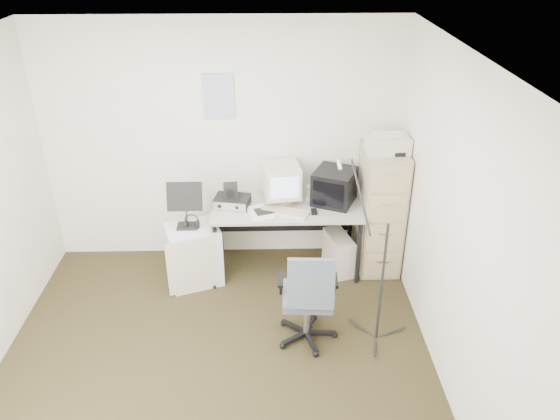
{
  "coord_description": "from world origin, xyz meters",
  "views": [
    {
      "loc": [
        0.43,
        -3.35,
        3.26
      ],
      "look_at": [
        0.55,
        0.95,
        0.95
      ],
      "focal_mm": 35.0,
      "sensor_mm": 36.0,
      "label": 1
    }
  ],
  "objects_px": {
    "filing_cabinet": "(380,210)",
    "side_cart": "(194,255)",
    "desk": "(286,237)",
    "office_chair": "(307,294)"
  },
  "relations": [
    {
      "from": "filing_cabinet",
      "to": "desk",
      "type": "height_order",
      "value": "filing_cabinet"
    },
    {
      "from": "filing_cabinet",
      "to": "side_cart",
      "type": "distance_m",
      "value": 1.93
    },
    {
      "from": "filing_cabinet",
      "to": "desk",
      "type": "distance_m",
      "value": 0.99
    },
    {
      "from": "filing_cabinet",
      "to": "office_chair",
      "type": "distance_m",
      "value": 1.41
    },
    {
      "from": "filing_cabinet",
      "to": "side_cart",
      "type": "xyz_separation_m",
      "value": [
        -1.88,
        -0.25,
        -0.34
      ]
    },
    {
      "from": "desk",
      "to": "side_cart",
      "type": "relative_size",
      "value": 2.44
    },
    {
      "from": "desk",
      "to": "side_cart",
      "type": "height_order",
      "value": "desk"
    },
    {
      "from": "desk",
      "to": "office_chair",
      "type": "relative_size",
      "value": 1.61
    },
    {
      "from": "desk",
      "to": "office_chair",
      "type": "bearing_deg",
      "value": -83.12
    },
    {
      "from": "filing_cabinet",
      "to": "desk",
      "type": "relative_size",
      "value": 0.87
    }
  ]
}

